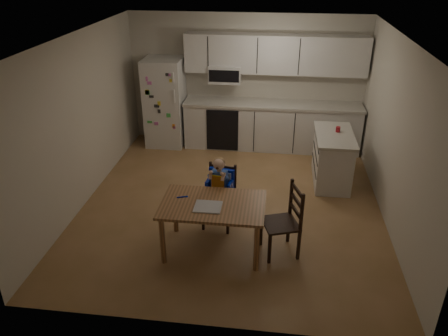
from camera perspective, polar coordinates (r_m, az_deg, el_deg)
room at (r=6.70m, az=1.56°, el=6.82°), size 4.52×5.01×2.51m
refrigerator at (r=8.65m, az=-7.70°, el=8.46°), size 0.72×0.70×1.70m
kitchen_run at (r=8.45m, az=6.17°, el=8.31°), size 3.37×0.62×2.15m
kitchen_island at (r=7.44m, az=13.96°, el=1.29°), size 0.61×1.16×0.86m
red_cup at (r=7.37m, az=14.67°, el=4.92°), size 0.07×0.07×0.09m
dining_table at (r=5.49m, az=-1.46°, el=-5.49°), size 1.30×0.84×0.70m
napkin at (r=5.37m, az=-2.11°, el=-5.07°), size 0.33×0.29×0.01m
toddler_spoon at (r=5.59m, az=-5.59°, el=-3.79°), size 0.12×0.06×0.02m
chair_booster at (r=6.00m, az=-0.53°, el=-2.17°), size 0.45×0.45×1.05m
chair_side at (r=5.55m, az=8.37°, el=-6.23°), size 0.53×0.53×0.95m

